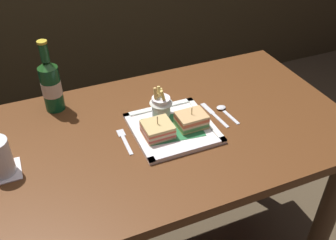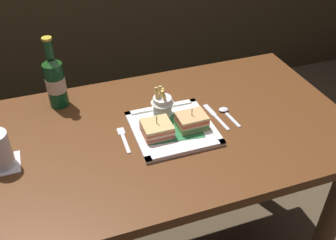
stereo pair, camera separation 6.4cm
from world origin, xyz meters
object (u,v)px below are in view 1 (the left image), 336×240
at_px(square_plate, 173,128).
at_px(knife, 213,114).
at_px(sandwich_half_left, 158,129).
at_px(fork, 124,140).
at_px(dining_table, 164,162).
at_px(sandwich_half_right, 191,120).
at_px(beer_bottle, 51,84).
at_px(spoon, 223,110).
at_px(fries_cup, 161,103).

bearing_deg(square_plate, knife, 8.69).
xyz_separation_m(sandwich_half_left, fork, (-0.11, 0.03, -0.03)).
height_order(dining_table, sandwich_half_right, sandwich_half_right).
height_order(sandwich_half_right, beer_bottle, beer_bottle).
bearing_deg(sandwich_half_right, knife, 21.47).
xyz_separation_m(sandwich_half_left, spoon, (0.27, 0.05, -0.03)).
height_order(beer_bottle, knife, beer_bottle).
bearing_deg(fork, sandwich_half_left, -14.34).
relative_size(sandwich_half_left, spoon, 0.79).
relative_size(sandwich_half_left, fries_cup, 0.83).
height_order(sandwich_half_right, fork, sandwich_half_right).
xyz_separation_m(beer_bottle, knife, (0.51, -0.25, -0.10)).
bearing_deg(square_plate, sandwich_half_left, -164.59).
height_order(dining_table, knife, knife).
xyz_separation_m(fries_cup, beer_bottle, (-0.33, 0.20, 0.04)).
bearing_deg(beer_bottle, spoon, -24.52).
height_order(dining_table, fries_cup, fries_cup).
bearing_deg(sandwich_half_left, knife, 10.50).
bearing_deg(knife, spoon, 4.27).
distance_m(fries_cup, knife, 0.19).
xyz_separation_m(sandwich_half_left, beer_bottle, (-0.28, 0.30, 0.07)).
bearing_deg(beer_bottle, knife, -26.62).
bearing_deg(beer_bottle, sandwich_half_right, -36.57).
height_order(fries_cup, knife, fries_cup).
relative_size(dining_table, fries_cup, 11.39).
xyz_separation_m(fork, knife, (0.33, 0.02, 0.00)).
xyz_separation_m(beer_bottle, fork, (0.17, -0.27, -0.10)).
bearing_deg(knife, sandwich_half_right, -158.53).
bearing_deg(knife, beer_bottle, 153.38).
xyz_separation_m(fries_cup, fork, (-0.16, -0.07, -0.06)).
relative_size(fries_cup, fork, 0.85).
relative_size(square_plate, knife, 1.63).
distance_m(dining_table, spoon, 0.29).
relative_size(sandwich_half_left, fork, 0.71).
distance_m(sandwich_half_left, fries_cup, 0.11).
relative_size(square_plate, beer_bottle, 1.00).
height_order(dining_table, beer_bottle, beer_bottle).
bearing_deg(sandwich_half_left, fries_cup, 62.31).
relative_size(sandwich_half_right, spoon, 0.82).
height_order(square_plate, knife, square_plate).
height_order(beer_bottle, spoon, beer_bottle).
relative_size(square_plate, fries_cup, 2.33).
distance_m(sandwich_half_right, fork, 0.23).
bearing_deg(fries_cup, spoon, -13.36).
bearing_deg(dining_table, beer_bottle, 139.67).
relative_size(dining_table, sandwich_half_right, 13.25).
distance_m(sandwich_half_right, beer_bottle, 0.50).
distance_m(sandwich_half_left, fork, 0.11).
distance_m(sandwich_half_right, fries_cup, 0.12).
height_order(dining_table, sandwich_half_left, sandwich_half_left).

